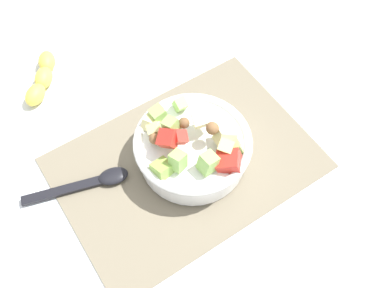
% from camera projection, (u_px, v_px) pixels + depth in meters
% --- Properties ---
extents(ground_plane, '(2.40, 2.40, 0.00)m').
position_uv_depth(ground_plane, '(186.00, 163.00, 0.87)').
color(ground_plane, silver).
extents(placemat, '(0.48, 0.34, 0.01)m').
position_uv_depth(placemat, '(186.00, 162.00, 0.87)').
color(placemat, '#756B56').
rests_on(placemat, ground_plane).
extents(salad_bowl, '(0.22, 0.22, 0.12)m').
position_uv_depth(salad_bowl, '(192.00, 146.00, 0.84)').
color(salad_bowl, white).
rests_on(salad_bowl, placemat).
extents(serving_spoon, '(0.20, 0.08, 0.01)m').
position_uv_depth(serving_spoon, '(93.00, 182.00, 0.84)').
color(serving_spoon, black).
rests_on(serving_spoon, placemat).
extents(banana_whole, '(0.12, 0.14, 0.04)m').
position_uv_depth(banana_whole, '(42.00, 78.00, 0.96)').
color(banana_whole, yellow).
rests_on(banana_whole, ground_plane).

